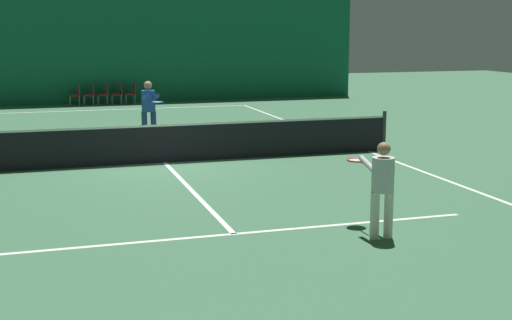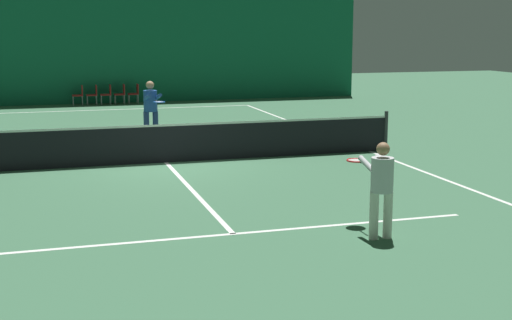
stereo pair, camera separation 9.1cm
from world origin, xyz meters
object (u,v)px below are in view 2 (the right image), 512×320
courtside_chair_1 (93,93)px  courtside_chair_2 (107,93)px  tennis_net (166,142)px  courtside_chair_3 (121,93)px  player_far (151,106)px  courtside_chair_4 (135,92)px  player_near (381,182)px  courtside_chair_0 (79,94)px

courtside_chair_1 → courtside_chair_2: same height
tennis_net → courtside_chair_3: size_ratio=14.29×
player_far → courtside_chair_1: bearing=179.4°
courtside_chair_3 → courtside_chair_4: same height
player_near → courtside_chair_4: size_ratio=1.83×
courtside_chair_2 → courtside_chair_4: (1.17, 0.00, 0.00)m
player_near → courtside_chair_1: bearing=7.4°
courtside_chair_0 → courtside_chair_3: 1.76m
courtside_chair_0 → courtside_chair_2: size_ratio=1.00×
courtside_chair_4 → courtside_chair_3: bearing=-90.0°
player_near → courtside_chair_4: (-1.13, 21.30, -0.41)m
tennis_net → player_near: 7.58m
player_far → courtside_chair_4: size_ratio=2.07×
player_far → courtside_chair_0: size_ratio=2.07×
player_near → courtside_chair_3: bearing=4.3°
tennis_net → player_near: player_near is taller
courtside_chair_0 → courtside_chair_3: size_ratio=1.00×
player_near → courtside_chair_2: (-2.30, 21.30, -0.41)m
tennis_net → courtside_chair_3: bearing=88.2°
tennis_net → courtside_chair_0: bearing=95.4°
player_far → courtside_chair_0: (-1.50, 10.45, -0.53)m
player_near → courtside_chair_2: bearing=5.9°
player_far → courtside_chair_1: (-0.92, 10.45, -0.53)m
player_near → player_far: player_far is taller
player_near → courtside_chair_2: player_near is taller
courtside_chair_1 → courtside_chair_4: (1.76, 0.00, 0.00)m
courtside_chair_3 → courtside_chair_4: 0.59m
tennis_net → courtside_chair_0: size_ratio=14.29×
courtside_chair_3 → courtside_chair_0: bearing=-90.0°
courtside_chair_1 → courtside_chair_2: size_ratio=1.00×
courtside_chair_2 → courtside_chair_1: bearing=-90.0°
player_far → courtside_chair_2: bearing=176.2°
player_far → courtside_chair_4: (0.85, 10.45, -0.53)m
tennis_net → player_far: (0.19, 3.59, 0.50)m
courtside_chair_2 → courtside_chair_3: size_ratio=1.00×
courtside_chair_2 → courtside_chair_4: same height
tennis_net → player_far: size_ratio=6.91×
tennis_net → courtside_chair_3: (0.45, 14.04, -0.03)m
player_near → courtside_chair_1: (-2.89, 21.30, -0.41)m
courtside_chair_4 → player_near: bearing=3.0°
courtside_chair_1 → courtside_chair_4: bearing=90.0°
courtside_chair_3 → courtside_chair_4: size_ratio=1.00×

